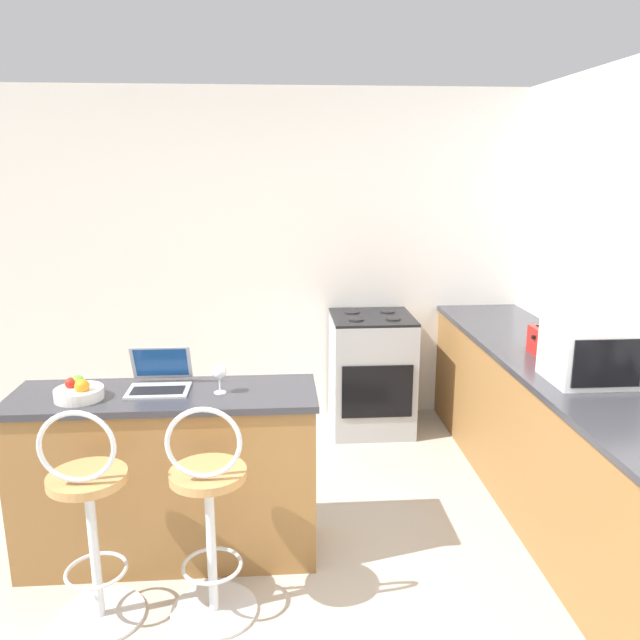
{
  "coord_description": "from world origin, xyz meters",
  "views": [
    {
      "loc": [
        0.08,
        -2.23,
        2.01
      ],
      "look_at": [
        0.37,
        1.83,
        1.01
      ],
      "focal_mm": 35.0,
      "sensor_mm": 36.0,
      "label": 1
    }
  ],
  "objects_px": {
    "microwave": "(598,353)",
    "stove_range": "(371,373)",
    "fruit_bowl": "(79,392)",
    "wine_glass_short": "(219,373)",
    "mug_red": "(555,326)",
    "toaster": "(550,342)",
    "laptop": "(160,378)",
    "bar_stool_near": "(90,522)",
    "bar_stool_far": "(209,517)"
  },
  "relations": [
    {
      "from": "laptop",
      "to": "wine_glass_short",
      "type": "distance_m",
      "value": 0.33
    },
    {
      "from": "laptop",
      "to": "stove_range",
      "type": "relative_size",
      "value": 0.33
    },
    {
      "from": "toaster",
      "to": "mug_red",
      "type": "xyz_separation_m",
      "value": [
        0.27,
        0.51,
        -0.04
      ]
    },
    {
      "from": "bar_stool_near",
      "to": "microwave",
      "type": "relative_size",
      "value": 2.1
    },
    {
      "from": "microwave",
      "to": "toaster",
      "type": "height_order",
      "value": "microwave"
    },
    {
      "from": "bar_stool_near",
      "to": "mug_red",
      "type": "xyz_separation_m",
      "value": [
        2.73,
        1.49,
        0.45
      ]
    },
    {
      "from": "laptop",
      "to": "bar_stool_near",
      "type": "bearing_deg",
      "value": -111.86
    },
    {
      "from": "microwave",
      "to": "stove_range",
      "type": "height_order",
      "value": "microwave"
    },
    {
      "from": "bar_stool_near",
      "to": "microwave",
      "type": "xyz_separation_m",
      "value": [
        2.51,
        0.51,
        0.56
      ]
    },
    {
      "from": "fruit_bowl",
      "to": "bar_stool_far",
      "type": "bearing_deg",
      "value": -33.75
    },
    {
      "from": "bar_stool_near",
      "to": "toaster",
      "type": "height_order",
      "value": "toaster"
    },
    {
      "from": "bar_stool_near",
      "to": "toaster",
      "type": "relative_size",
      "value": 4.34
    },
    {
      "from": "fruit_bowl",
      "to": "wine_glass_short",
      "type": "xyz_separation_m",
      "value": [
        0.68,
        0.03,
        0.07
      ]
    },
    {
      "from": "stove_range",
      "to": "fruit_bowl",
      "type": "relative_size",
      "value": 3.93
    },
    {
      "from": "stove_range",
      "to": "mug_red",
      "type": "height_order",
      "value": "mug_red"
    },
    {
      "from": "laptop",
      "to": "microwave",
      "type": "distance_m",
      "value": 2.28
    },
    {
      "from": "bar_stool_near",
      "to": "laptop",
      "type": "height_order",
      "value": "laptop"
    },
    {
      "from": "bar_stool_near",
      "to": "toaster",
      "type": "distance_m",
      "value": 2.7
    },
    {
      "from": "stove_range",
      "to": "bar_stool_far",
      "type": "bearing_deg",
      "value": -116.72
    },
    {
      "from": "toaster",
      "to": "mug_red",
      "type": "distance_m",
      "value": 0.58
    },
    {
      "from": "laptop",
      "to": "wine_glass_short",
      "type": "relative_size",
      "value": 2.06
    },
    {
      "from": "microwave",
      "to": "toaster",
      "type": "xyz_separation_m",
      "value": [
        -0.04,
        0.47,
        -0.07
      ]
    },
    {
      "from": "bar_stool_far",
      "to": "bar_stool_near",
      "type": "bearing_deg",
      "value": 180.0
    },
    {
      "from": "mug_red",
      "to": "stove_range",
      "type": "bearing_deg",
      "value": 154.07
    },
    {
      "from": "bar_stool_far",
      "to": "microwave",
      "type": "relative_size",
      "value": 2.1
    },
    {
      "from": "bar_stool_far",
      "to": "toaster",
      "type": "height_order",
      "value": "toaster"
    },
    {
      "from": "toaster",
      "to": "stove_range",
      "type": "relative_size",
      "value": 0.26
    },
    {
      "from": "bar_stool_near",
      "to": "bar_stool_far",
      "type": "xyz_separation_m",
      "value": [
        0.52,
        0.0,
        0.0
      ]
    },
    {
      "from": "fruit_bowl",
      "to": "wine_glass_short",
      "type": "distance_m",
      "value": 0.68
    },
    {
      "from": "mug_red",
      "to": "microwave",
      "type": "bearing_deg",
      "value": -102.83
    },
    {
      "from": "laptop",
      "to": "toaster",
      "type": "distance_m",
      "value": 2.27
    },
    {
      "from": "toaster",
      "to": "fruit_bowl",
      "type": "height_order",
      "value": "toaster"
    },
    {
      "from": "stove_range",
      "to": "mug_red",
      "type": "distance_m",
      "value": 1.4
    },
    {
      "from": "mug_red",
      "to": "fruit_bowl",
      "type": "distance_m",
      "value": 3.06
    },
    {
      "from": "bar_stool_near",
      "to": "fruit_bowl",
      "type": "relative_size",
      "value": 4.51
    },
    {
      "from": "fruit_bowl",
      "to": "wine_glass_short",
      "type": "bearing_deg",
      "value": 2.76
    },
    {
      "from": "stove_range",
      "to": "fruit_bowl",
      "type": "bearing_deg",
      "value": -136.16
    },
    {
      "from": "bar_stool_far",
      "to": "laptop",
      "type": "xyz_separation_m",
      "value": [
        -0.29,
        0.57,
        0.46
      ]
    },
    {
      "from": "bar_stool_far",
      "to": "mug_red",
      "type": "distance_m",
      "value": 2.71
    },
    {
      "from": "toaster",
      "to": "mug_red",
      "type": "relative_size",
      "value": 2.39
    },
    {
      "from": "wine_glass_short",
      "to": "toaster",
      "type": "bearing_deg",
      "value": 14.9
    },
    {
      "from": "toaster",
      "to": "stove_range",
      "type": "distance_m",
      "value": 1.51
    },
    {
      "from": "laptop",
      "to": "bar_stool_far",
      "type": "bearing_deg",
      "value": -63.05
    },
    {
      "from": "stove_range",
      "to": "wine_glass_short",
      "type": "relative_size",
      "value": 6.17
    },
    {
      "from": "bar_stool_far",
      "to": "stove_range",
      "type": "bearing_deg",
      "value": 63.28
    },
    {
      "from": "mug_red",
      "to": "laptop",
      "type": "bearing_deg",
      "value": -159.68
    },
    {
      "from": "laptop",
      "to": "stove_range",
      "type": "bearing_deg",
      "value": 48.41
    },
    {
      "from": "stove_range",
      "to": "microwave",
      "type": "bearing_deg",
      "value": -58.57
    },
    {
      "from": "laptop",
      "to": "stove_range",
      "type": "distance_m",
      "value": 2.07
    },
    {
      "from": "laptop",
      "to": "toaster",
      "type": "xyz_separation_m",
      "value": [
        2.23,
        0.41,
        0.03
      ]
    }
  ]
}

